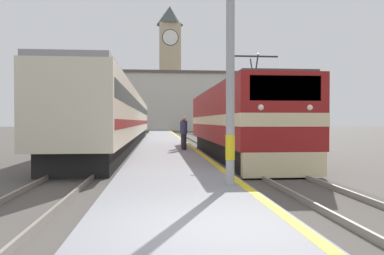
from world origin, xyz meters
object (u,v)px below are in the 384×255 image
catenary_mast (236,21)px  clock_tower (170,64)px  person_on_platform (183,132)px  passenger_train (123,118)px  second_waiting_passenger (184,132)px  locomotive_train (235,121)px

catenary_mast → clock_tower: size_ratio=0.27×
catenary_mast → person_on_platform: 12.70m
passenger_train → second_waiting_passenger: (4.22, -11.02, -0.87)m
catenary_mast → person_on_platform: catenary_mast is taller
clock_tower → passenger_train: bearing=-96.0°
passenger_train → person_on_platform: size_ratio=22.27×
passenger_train → person_on_platform: (4.26, -9.71, -0.90)m
locomotive_train → person_on_platform: bearing=143.1°
locomotive_train → second_waiting_passenger: locomotive_train is taller
second_waiting_passenger → clock_tower: size_ratio=0.06×
person_on_platform → second_waiting_passenger: 1.31m
passenger_train → catenary_mast: 22.63m
catenary_mast → clock_tower: clock_tower is taller
locomotive_train → person_on_platform: 3.29m
passenger_train → clock_tower: 55.93m
person_on_platform → clock_tower: 65.33m
clock_tower → catenary_mast: bearing=-90.7°
passenger_train → clock_tower: size_ratio=1.38×
catenary_mast → person_on_platform: (-0.42, 12.33, -3.01)m
catenary_mast → second_waiting_passenger: bearing=92.4°
locomotive_train → clock_tower: clock_tower is taller
person_on_platform → passenger_train: bearing=113.7°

